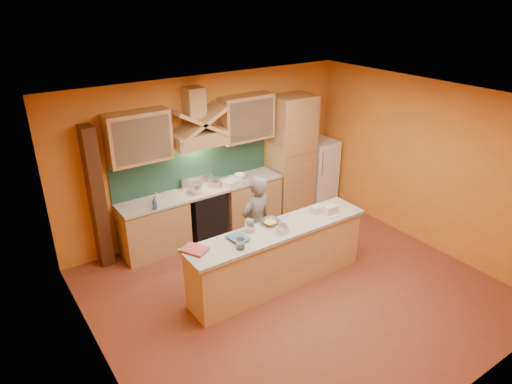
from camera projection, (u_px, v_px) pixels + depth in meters
floor at (295, 290)px, 6.77m from camera, size 5.50×5.00×0.01m
ceiling at (303, 104)px, 5.61m from camera, size 5.50×5.00×0.01m
wall_back at (208, 155)px, 8.07m from camera, size 5.50×0.02×2.80m
wall_front at (466, 302)px, 4.32m from camera, size 5.50×0.02×2.80m
wall_left at (95, 271)px, 4.77m from camera, size 0.02×5.00×2.80m
wall_right at (426, 165)px, 7.61m from camera, size 0.02×5.00×2.80m
base_cabinet_left at (154, 229)px, 7.60m from camera, size 1.10×0.60×0.86m
base_cabinet_right at (249, 201)px, 8.58m from camera, size 1.10×0.60×0.86m
counter_top at (203, 190)px, 7.89m from camera, size 3.00×0.62×0.04m
stove at (204, 213)px, 8.08m from camera, size 0.60×0.58×0.90m
backsplash at (194, 166)px, 7.96m from camera, size 3.00×0.03×0.70m
range_hood at (199, 138)px, 7.55m from camera, size 0.92×0.50×0.24m
hood_chimney at (194, 103)px, 7.39m from camera, size 0.30×0.30×0.50m
upper_cabinet_left at (138, 137)px, 7.02m from camera, size 1.00×0.35×0.80m
upper_cabinet_right at (246, 118)px, 8.05m from camera, size 1.00×0.35×0.80m
pantry_column at (291, 155)px, 8.80m from camera, size 0.80×0.60×2.30m
fridge at (319, 171)px, 9.39m from camera, size 0.58×0.60×1.30m
trim_column_left at (97, 198)px, 7.00m from camera, size 0.20×0.30×2.30m
island_body at (278, 258)px, 6.76m from camera, size 2.80×0.55×0.88m
island_top at (278, 230)px, 6.56m from camera, size 2.90×0.62×0.05m
person at (256, 223)px, 7.04m from camera, size 0.62×0.46×1.57m
pot_large at (196, 189)px, 7.74m from camera, size 0.27×0.27×0.16m
pot_small at (214, 183)px, 7.97m from camera, size 0.29×0.29×0.15m
soap_bottle_a at (157, 197)px, 7.37m from camera, size 0.10×0.10×0.17m
soap_bottle_b at (155, 203)px, 7.13m from camera, size 0.11×0.11×0.22m
bowl_back at (240, 176)px, 8.34m from camera, size 0.26×0.26×0.07m
dish_rack at (232, 183)px, 8.01m from camera, size 0.35×0.31×0.11m
book_lower at (189, 254)px, 5.90m from camera, size 0.38×0.41×0.03m
book_upper at (232, 241)px, 6.17m from camera, size 0.26×0.32×0.02m
jar_large at (249, 226)px, 6.44m from camera, size 0.16×0.16×0.17m
jar_small at (240, 244)px, 6.02m from camera, size 0.14×0.14×0.15m
kitchen_scale at (283, 230)px, 6.41m from camera, size 0.15×0.15×0.11m
mixing_bowl at (270, 222)px, 6.66m from camera, size 0.28×0.28×0.07m
cloth at (332, 215)px, 6.92m from camera, size 0.23×0.18×0.01m
grocery_bag_a at (330, 209)px, 6.96m from camera, size 0.21×0.17×0.14m
grocery_bag_b at (317, 209)px, 6.99m from camera, size 0.19×0.15×0.11m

